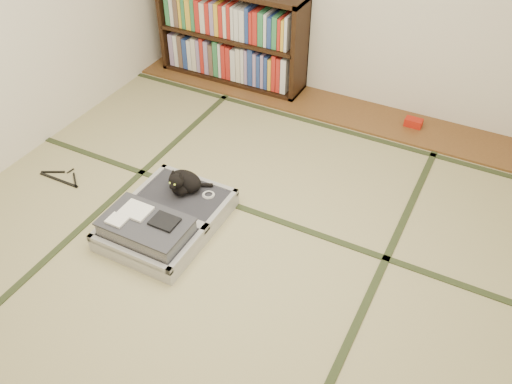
% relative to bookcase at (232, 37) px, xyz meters
% --- Properties ---
extents(floor, '(4.50, 4.50, 0.00)m').
position_rel_bookcase_xyz_m(floor, '(1.11, -2.07, -0.45)').
color(floor, tan).
rests_on(floor, ground).
extents(wood_strip, '(4.00, 0.50, 0.02)m').
position_rel_bookcase_xyz_m(wood_strip, '(1.11, -0.07, -0.44)').
color(wood_strip, brown).
rests_on(wood_strip, ground).
extents(red_item, '(0.15, 0.09, 0.07)m').
position_rel_bookcase_xyz_m(red_item, '(1.85, -0.04, -0.40)').
color(red_item, '#AD1A0D').
rests_on(red_item, wood_strip).
extents(room_shell, '(4.50, 4.50, 4.50)m').
position_rel_bookcase_xyz_m(room_shell, '(1.11, -2.07, 1.01)').
color(room_shell, white).
rests_on(room_shell, ground).
extents(tatami_borders, '(4.00, 4.50, 0.01)m').
position_rel_bookcase_xyz_m(tatami_borders, '(1.11, -1.57, -0.45)').
color(tatami_borders, '#2D381E').
rests_on(tatami_borders, ground).
extents(bookcase, '(1.46, 0.33, 0.94)m').
position_rel_bookcase_xyz_m(bookcase, '(0.00, 0.00, 0.00)').
color(bookcase, black).
rests_on(bookcase, wood_strip).
extents(suitcase, '(0.66, 0.88, 0.26)m').
position_rel_bookcase_xyz_m(suitcase, '(0.64, -2.12, -0.36)').
color(suitcase, '#B5B5BA').
rests_on(suitcase, floor).
extents(cat, '(0.29, 0.30, 0.24)m').
position_rel_bookcase_xyz_m(cat, '(0.63, -1.83, -0.24)').
color(cat, black).
rests_on(cat, suitcase).
extents(cable_coil, '(0.09, 0.09, 0.02)m').
position_rel_bookcase_xyz_m(cable_coil, '(0.81, -1.78, -0.32)').
color(cable_coil, white).
rests_on(cable_coil, suitcase).
extents(hanger, '(0.39, 0.18, 0.01)m').
position_rel_bookcase_xyz_m(hanger, '(-0.41, -2.02, -0.44)').
color(hanger, black).
rests_on(hanger, floor).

